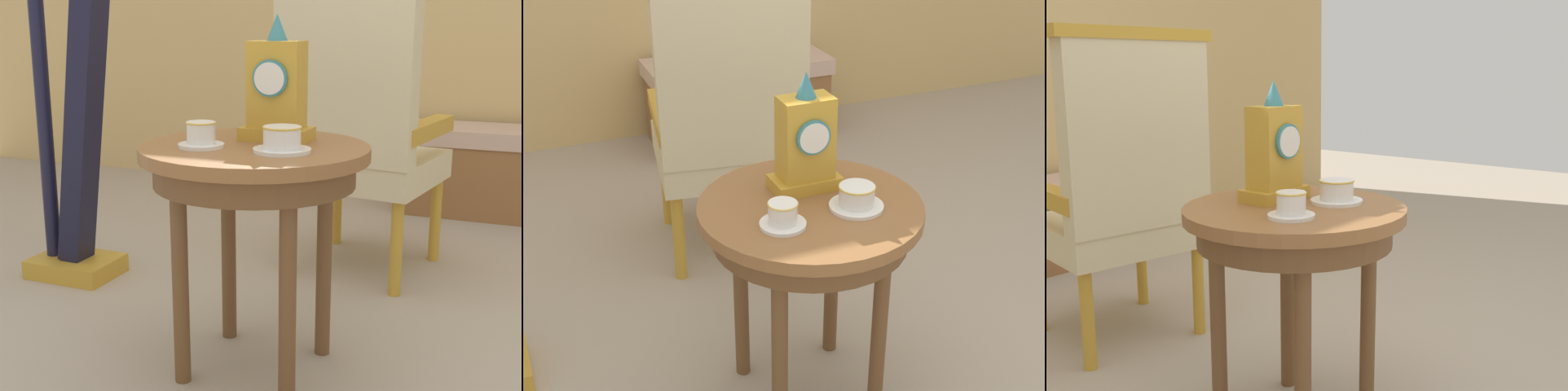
{
  "view_description": "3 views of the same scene",
  "coord_description": "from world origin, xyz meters",
  "views": [
    {
      "loc": [
        0.64,
        -1.66,
        0.96
      ],
      "look_at": [
        -0.03,
        -0.04,
        0.52
      ],
      "focal_mm": 48.05,
      "sensor_mm": 36.0,
      "label": 1
    },
    {
      "loc": [
        -0.82,
        -1.61,
        1.57
      ],
      "look_at": [
        -0.13,
        0.02,
        0.67
      ],
      "focal_mm": 51.76,
      "sensor_mm": 36.0,
      "label": 2
    },
    {
      "loc": [
        -1.38,
        -1.07,
        1.01
      ],
      "look_at": [
        0.0,
        0.01,
        0.66
      ],
      "focal_mm": 43.93,
      "sensor_mm": 36.0,
      "label": 3
    }
  ],
  "objects": [
    {
      "name": "ground_plane",
      "position": [
        0.0,
        0.0,
        0.0
      ],
      "size": [
        10.0,
        10.0,
        0.0
      ],
      "primitive_type": "plane",
      "color": "tan"
    },
    {
      "name": "side_table",
      "position": [
        -0.06,
        0.0,
        0.55
      ],
      "size": [
        0.61,
        0.61,
        0.64
      ],
      "color": "brown",
      "rests_on": "ground"
    },
    {
      "name": "teacup_left",
      "position": [
        -0.18,
        -0.08,
        0.67
      ],
      "size": [
        0.12,
        0.12,
        0.07
      ],
      "color": "white",
      "rests_on": "side_table"
    },
    {
      "name": "teacup_right",
      "position": [
        0.04,
        -0.07,
        0.67
      ],
      "size": [
        0.15,
        0.15,
        0.07
      ],
      "color": "white",
      "rests_on": "side_table"
    },
    {
      "name": "mantel_clock",
      "position": [
        -0.04,
        0.09,
        0.77
      ],
      "size": [
        0.19,
        0.11,
        0.34
      ],
      "color": "gold",
      "rests_on": "side_table"
    },
    {
      "name": "armchair",
      "position": [
        -0.01,
        0.83,
        0.59
      ],
      "size": [
        0.62,
        0.61,
        1.14
      ],
      "color": "beige",
      "rests_on": "ground"
    },
    {
      "name": "harp",
      "position": [
        -0.96,
        0.42,
        0.69
      ],
      "size": [
        0.4,
        0.24,
        1.71
      ],
      "color": "gold",
      "rests_on": "ground"
    },
    {
      "name": "window_bench",
      "position": [
        0.42,
        1.95,
        0.22
      ],
      "size": [
        0.94,
        0.4,
        0.44
      ],
      "color": "#CCA893",
      "rests_on": "ground"
    }
  ]
}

